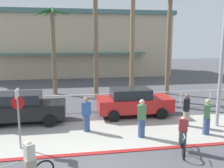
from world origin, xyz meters
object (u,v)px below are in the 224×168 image
at_px(palm_tree_4, 169,16).
at_px(stop_sign_bike_lane, 18,110).
at_px(cyclist_blue_0, 29,165).
at_px(cyclist_teal_1, 183,135).
at_px(pedestrian_2, 207,118).
at_px(pedestrian_3, 142,120).
at_px(car_black_1, 23,108).
at_px(palm_tree_3, 132,10).
at_px(pedestrian_0, 86,116).
at_px(car_red_2, 133,102).
at_px(palm_tree_1, 53,28).
at_px(palm_tree_2, 96,9).
at_px(pedestrian_1, 186,111).

bearing_deg(palm_tree_4, stop_sign_bike_lane, -138.15).
bearing_deg(cyclist_blue_0, palm_tree_4, 51.86).
distance_m(cyclist_teal_1, pedestrian_2, 2.46).
bearing_deg(pedestrian_3, car_black_1, 152.80).
distance_m(cyclist_blue_0, pedestrian_3, 5.52).
bearing_deg(palm_tree_3, stop_sign_bike_lane, -128.96).
height_order(car_black_1, cyclist_teal_1, car_black_1).
bearing_deg(pedestrian_0, palm_tree_3, 60.10).
relative_size(stop_sign_bike_lane, palm_tree_4, 0.30).
bearing_deg(car_red_2, pedestrian_2, -51.69).
height_order(palm_tree_1, pedestrian_0, palm_tree_1).
bearing_deg(stop_sign_bike_lane, palm_tree_3, 51.04).
relative_size(car_black_1, pedestrian_0, 2.51).
height_order(palm_tree_2, cyclist_blue_0, palm_tree_2).
relative_size(cyclist_blue_0, pedestrian_2, 0.92).
height_order(palm_tree_4, pedestrian_3, palm_tree_4).
distance_m(palm_tree_4, car_red_2, 8.90).
xyz_separation_m(car_black_1, pedestrian_0, (3.33, -1.81, -0.05)).
relative_size(palm_tree_2, car_black_1, 2.10).
bearing_deg(pedestrian_2, palm_tree_3, 100.95).
xyz_separation_m(stop_sign_bike_lane, palm_tree_1, (0.77, 10.65, 3.83)).
distance_m(stop_sign_bike_lane, car_black_1, 3.46).
bearing_deg(palm_tree_2, car_red_2, -72.38).
distance_m(car_red_2, pedestrian_1, 3.18).
xyz_separation_m(palm_tree_2, pedestrian_1, (3.98, -7.44, -6.03)).
xyz_separation_m(pedestrian_1, pedestrian_2, (0.42, -1.26, 0.01)).
bearing_deg(stop_sign_bike_lane, cyclist_teal_1, -11.59).
height_order(pedestrian_1, pedestrian_2, pedestrian_2).
bearing_deg(car_black_1, pedestrian_1, -12.60).
distance_m(stop_sign_bike_lane, pedestrian_0, 3.35).
xyz_separation_m(cyclist_teal_1, pedestrian_2, (1.94, 1.50, 0.13)).
height_order(car_red_2, cyclist_blue_0, car_red_2).
distance_m(palm_tree_2, pedestrian_0, 9.58).
relative_size(pedestrian_0, pedestrian_1, 1.00).
distance_m(car_black_1, pedestrian_3, 6.54).
distance_m(palm_tree_3, car_black_1, 10.78).
distance_m(palm_tree_2, palm_tree_4, 5.98).
distance_m(car_red_2, cyclist_teal_1, 5.01).
relative_size(palm_tree_2, car_red_2, 2.10).
bearing_deg(palm_tree_1, cyclist_teal_1, -64.14).
xyz_separation_m(palm_tree_1, pedestrian_2, (7.76, -10.49, -4.68)).
xyz_separation_m(car_red_2, pedestrian_3, (-0.45, -3.26, -0.01)).
bearing_deg(palm_tree_4, pedestrian_1, -104.58).
xyz_separation_m(pedestrian_2, pedestrian_3, (-3.18, 0.19, 0.03)).
height_order(palm_tree_4, cyclist_blue_0, palm_tree_4).
distance_m(stop_sign_bike_lane, palm_tree_2, 11.06).
distance_m(palm_tree_2, pedestrian_1, 10.37).
relative_size(palm_tree_3, palm_tree_4, 1.13).
relative_size(palm_tree_4, pedestrian_0, 4.81).
bearing_deg(cyclist_teal_1, cyclist_blue_0, -166.01).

